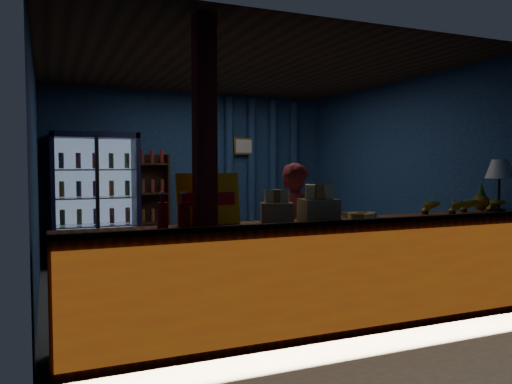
# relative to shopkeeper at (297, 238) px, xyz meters

# --- Properties ---
(ground) EXTENTS (4.60, 4.60, 0.00)m
(ground) POSITION_rel_shopkeeper_xyz_m (-0.04, 1.35, -0.73)
(ground) COLOR #515154
(ground) RESTS_ON ground
(room_walls) EXTENTS (4.60, 4.60, 4.60)m
(room_walls) POSITION_rel_shopkeeper_xyz_m (-0.04, 1.35, 0.84)
(room_walls) COLOR navy
(room_walls) RESTS_ON ground
(counter) EXTENTS (4.40, 0.57, 0.99)m
(counter) POSITION_rel_shopkeeper_xyz_m (-0.04, -0.55, -0.25)
(counter) COLOR brown
(counter) RESTS_ON ground
(support_post) EXTENTS (0.16, 0.16, 2.60)m
(support_post) POSITION_rel_shopkeeper_xyz_m (-1.09, -0.55, 0.57)
(support_post) COLOR maroon
(support_post) RESTS_ON ground
(beverage_cooler) EXTENTS (1.20, 0.62, 1.90)m
(beverage_cooler) POSITION_rel_shopkeeper_xyz_m (-1.59, 3.27, 0.20)
(beverage_cooler) COLOR black
(beverage_cooler) RESTS_ON ground
(bottle_shelf) EXTENTS (0.50, 0.28, 1.60)m
(bottle_shelf) POSITION_rel_shopkeeper_xyz_m (-0.74, 3.41, 0.06)
(bottle_shelf) COLOR #362011
(bottle_shelf) RESTS_ON ground
(curtain_folds) EXTENTS (1.74, 0.14, 2.50)m
(curtain_folds) POSITION_rel_shopkeeper_xyz_m (0.96, 3.49, 0.57)
(curtain_folds) COLOR navy
(curtain_folds) RESTS_ON room_walls
(framed_picture) EXTENTS (0.36, 0.04, 0.28)m
(framed_picture) POSITION_rel_shopkeeper_xyz_m (0.81, 3.45, 1.02)
(framed_picture) COLOR gold
(framed_picture) RESTS_ON room_walls
(shopkeeper) EXTENTS (0.61, 0.49, 1.46)m
(shopkeeper) POSITION_rel_shopkeeper_xyz_m (0.00, 0.00, 0.00)
(shopkeeper) COLOR maroon
(shopkeeper) RESTS_ON ground
(green_chair) EXTENTS (0.96, 0.97, 0.64)m
(green_chair) POSITION_rel_shopkeeper_xyz_m (1.86, 2.65, -0.41)
(green_chair) COLOR #5DBA73
(green_chair) RESTS_ON ground
(side_table) EXTENTS (0.71, 0.59, 0.67)m
(side_table) POSITION_rel_shopkeeper_xyz_m (0.16, 2.72, -0.45)
(side_table) COLOR #362011
(side_table) RESTS_ON ground
(yellow_sign) EXTENTS (0.53, 0.12, 0.42)m
(yellow_sign) POSITION_rel_shopkeeper_xyz_m (-1.01, -0.36, 0.43)
(yellow_sign) COLOR yellow
(yellow_sign) RESTS_ON counter
(soda_bottles) EXTENTS (0.38, 0.17, 0.28)m
(soda_bottles) POSITION_rel_shopkeeper_xyz_m (-1.27, -0.52, 0.33)
(soda_bottles) COLOR red
(soda_bottles) RESTS_ON counter
(snack_box_left) EXTENTS (0.34, 0.29, 0.32)m
(snack_box_left) POSITION_rel_shopkeeper_xyz_m (-0.09, -0.57, 0.33)
(snack_box_left) COLOR olive
(snack_box_left) RESTS_ON counter
(snack_box_centre) EXTENTS (0.33, 0.30, 0.28)m
(snack_box_centre) POSITION_rel_shopkeeper_xyz_m (-0.45, -0.51, 0.32)
(snack_box_centre) COLOR olive
(snack_box_centre) RESTS_ON counter
(pastry_tray) EXTENTS (0.43, 0.43, 0.07)m
(pastry_tray) POSITION_rel_shopkeeper_xyz_m (0.32, -0.60, 0.24)
(pastry_tray) COLOR silver
(pastry_tray) RESTS_ON counter
(banana_bunches) EXTENTS (0.98, 0.29, 0.16)m
(banana_bunches) POSITION_rel_shopkeeper_xyz_m (1.60, -0.49, 0.30)
(banana_bunches) COLOR yellow
(banana_bunches) RESTS_ON counter
(table_lamp) EXTENTS (0.28, 0.28, 0.55)m
(table_lamp) POSITION_rel_shopkeeper_xyz_m (2.01, -0.59, 0.65)
(table_lamp) COLOR black
(table_lamp) RESTS_ON counter
(pineapple) EXTENTS (0.17, 0.17, 0.30)m
(pineapple) POSITION_rel_shopkeeper_xyz_m (2.01, -0.36, 0.34)
(pineapple) COLOR #975E1B
(pineapple) RESTS_ON counter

